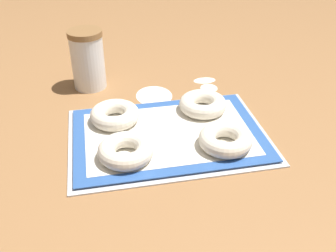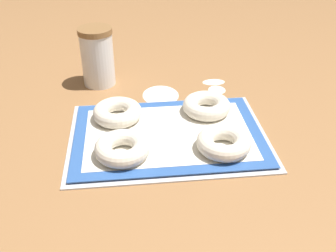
{
  "view_description": "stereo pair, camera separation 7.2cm",
  "coord_description": "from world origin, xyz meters",
  "px_view_note": "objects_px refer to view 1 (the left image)",
  "views": [
    {
      "loc": [
        -0.15,
        -0.78,
        0.55
      ],
      "look_at": [
        0.01,
        0.0,
        0.03
      ],
      "focal_mm": 42.0,
      "sensor_mm": 36.0,
      "label": 1
    },
    {
      "loc": [
        -0.08,
        -0.79,
        0.55
      ],
      "look_at": [
        0.01,
        0.0,
        0.03
      ],
      "focal_mm": 42.0,
      "sensor_mm": 36.0,
      "label": 2
    }
  ],
  "objects_px": {
    "baking_tray": "(168,135)",
    "bagel_front_right": "(225,139)",
    "flour_canister": "(88,59)",
    "bagel_back_left": "(115,115)",
    "bagel_front_left": "(126,150)",
    "bagel_back_right": "(203,104)"
  },
  "relations": [
    {
      "from": "bagel_front_left",
      "to": "bagel_back_left",
      "type": "distance_m",
      "value": 0.16
    },
    {
      "from": "bagel_front_right",
      "to": "bagel_back_right",
      "type": "relative_size",
      "value": 1.0
    },
    {
      "from": "baking_tray",
      "to": "bagel_front_left",
      "type": "bearing_deg",
      "value": -144.81
    },
    {
      "from": "bagel_back_right",
      "to": "baking_tray",
      "type": "bearing_deg",
      "value": -142.38
    },
    {
      "from": "bagel_front_left",
      "to": "bagel_back_left",
      "type": "height_order",
      "value": "same"
    },
    {
      "from": "bagel_back_left",
      "to": "baking_tray",
      "type": "bearing_deg",
      "value": -32.44
    },
    {
      "from": "bagel_front_left",
      "to": "bagel_back_right",
      "type": "height_order",
      "value": "same"
    },
    {
      "from": "baking_tray",
      "to": "flour_canister",
      "type": "xyz_separation_m",
      "value": [
        -0.18,
        0.31,
        0.08
      ]
    },
    {
      "from": "bagel_front_right",
      "to": "bagel_back_right",
      "type": "height_order",
      "value": "same"
    },
    {
      "from": "baking_tray",
      "to": "flour_canister",
      "type": "distance_m",
      "value": 0.36
    },
    {
      "from": "baking_tray",
      "to": "bagel_back_right",
      "type": "xyz_separation_m",
      "value": [
        0.11,
        0.09,
        0.03
      ]
    },
    {
      "from": "bagel_front_right",
      "to": "bagel_back_left",
      "type": "relative_size",
      "value": 1.0
    },
    {
      "from": "baking_tray",
      "to": "bagel_back_right",
      "type": "relative_size",
      "value": 3.84
    },
    {
      "from": "baking_tray",
      "to": "bagel_front_right",
      "type": "bearing_deg",
      "value": -34.35
    },
    {
      "from": "baking_tray",
      "to": "bagel_front_left",
      "type": "xyz_separation_m",
      "value": [
        -0.11,
        -0.08,
        0.03
      ]
    },
    {
      "from": "bagel_back_left",
      "to": "bagel_front_left",
      "type": "bearing_deg",
      "value": -86.01
    },
    {
      "from": "baking_tray",
      "to": "bagel_front_left",
      "type": "height_order",
      "value": "bagel_front_left"
    },
    {
      "from": "bagel_front_left",
      "to": "bagel_front_right",
      "type": "distance_m",
      "value": 0.23
    },
    {
      "from": "bagel_front_left",
      "to": "bagel_back_right",
      "type": "distance_m",
      "value": 0.28
    },
    {
      "from": "baking_tray",
      "to": "bagel_front_right",
      "type": "xyz_separation_m",
      "value": [
        0.12,
        -0.08,
        0.03
      ]
    },
    {
      "from": "baking_tray",
      "to": "bagel_front_left",
      "type": "relative_size",
      "value": 3.84
    },
    {
      "from": "bagel_back_left",
      "to": "bagel_back_right",
      "type": "relative_size",
      "value": 1.0
    }
  ]
}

